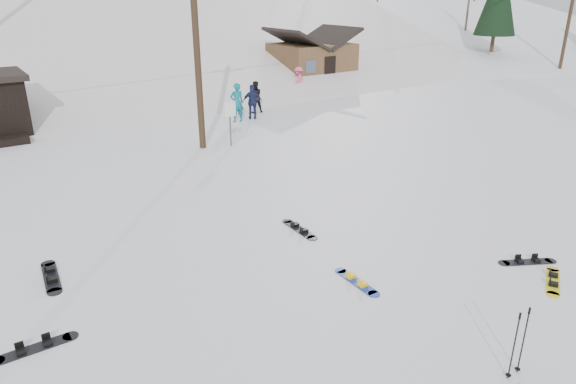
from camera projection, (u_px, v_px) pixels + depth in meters
ground at (434, 346)px, 9.40m from camera, size 200.00×200.00×0.00m
ski_slope at (31, 167)px, 56.15m from camera, size 60.00×85.24×65.97m
ridge_right at (331, 121)px, 71.76m from camera, size 45.66×93.98×54.59m
treeline_right at (363, 45)px, 60.52m from camera, size 20.00×60.00×10.00m
utility_pole at (196, 29)px, 19.50m from camera, size 2.00×0.26×9.00m
utility_pole_right at (571, 10)px, 38.51m from camera, size 2.00×0.26×9.00m
trail_sign at (230, 116)px, 21.00m from camera, size 0.50×0.09×1.85m
cabin at (312, 62)px, 35.16m from camera, size 5.39×4.40×3.77m
hero_snowboard at (357, 281)px, 11.43m from camera, size 0.30×1.42×0.10m
ski_poles at (519, 343)px, 8.45m from camera, size 0.36×0.09×1.30m
board_scatter_a at (35, 348)px, 9.30m from camera, size 1.53×0.30×0.11m
board_scatter_b at (51, 276)px, 11.62m from camera, size 0.44×1.70×0.12m
board_scatter_d at (527, 262)px, 12.26m from camera, size 1.30×0.83×0.10m
board_scatter_e at (553, 281)px, 11.45m from camera, size 1.29×0.87×0.10m
board_scatter_f at (299, 229)px, 13.93m from camera, size 0.32×1.51×0.11m
skier_teal at (237, 103)px, 25.04m from camera, size 0.73×0.51×1.90m
skier_dark at (255, 97)px, 26.99m from camera, size 0.92×0.79×1.66m
skier_pink at (299, 80)px, 31.93m from camera, size 1.24×1.10×1.67m
skier_navy at (253, 102)px, 25.62m from camera, size 1.09×0.82×1.72m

